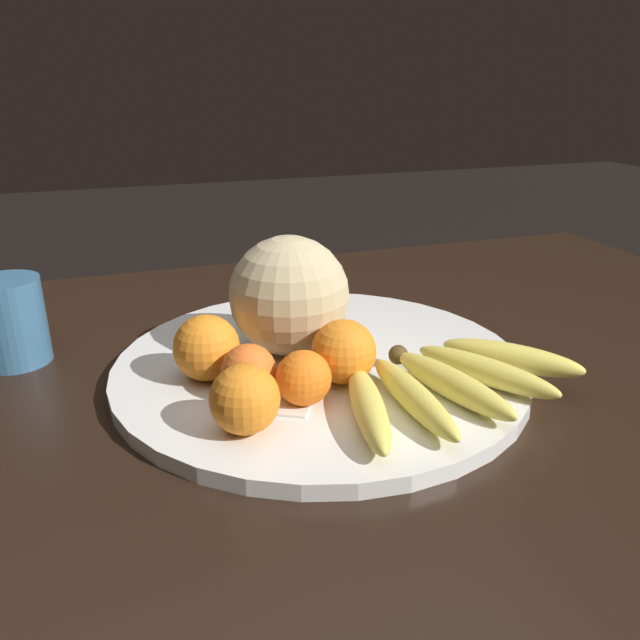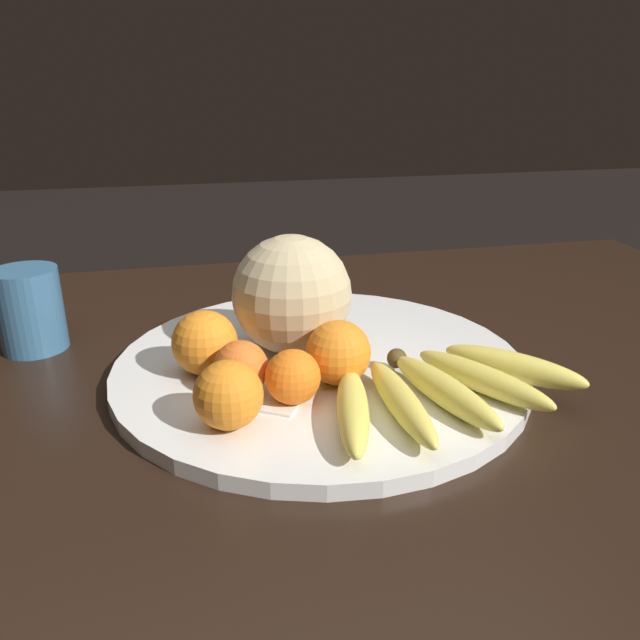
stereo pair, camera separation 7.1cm
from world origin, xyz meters
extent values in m
cube|color=black|center=(0.00, 0.00, 0.72)|extent=(1.56, 1.07, 0.04)
cube|color=black|center=(0.70, 0.45, 0.35)|extent=(0.07, 0.07, 0.70)
cylinder|color=white|center=(0.04, 0.05, 0.75)|extent=(0.48, 0.48, 0.02)
torus|color=#47382D|center=(0.04, 0.05, 0.75)|extent=(0.48, 0.48, 0.01)
sphere|color=#C6B284|center=(0.01, 0.09, 0.83)|extent=(0.14, 0.14, 0.14)
sphere|color=#473819|center=(0.12, 0.01, 0.77)|extent=(0.02, 0.02, 0.02)
ellipsoid|color=#E5D156|center=(0.04, -0.09, 0.77)|extent=(0.07, 0.16, 0.03)
ellipsoid|color=#E5D156|center=(0.09, -0.09, 0.77)|extent=(0.03, 0.17, 0.03)
ellipsoid|color=#E5D156|center=(0.14, -0.08, 0.77)|extent=(0.07, 0.17, 0.03)
ellipsoid|color=#E5D156|center=(0.19, -0.06, 0.77)|extent=(0.11, 0.16, 0.03)
ellipsoid|color=#E5D156|center=(0.23, -0.04, 0.77)|extent=(0.13, 0.14, 0.03)
sphere|color=orange|center=(-0.06, -0.01, 0.79)|extent=(0.06, 0.06, 0.06)
sphere|color=orange|center=(-0.09, 0.05, 0.79)|extent=(0.07, 0.07, 0.07)
sphere|color=orange|center=(-0.08, -0.07, 0.79)|extent=(0.07, 0.07, 0.07)
sphere|color=orange|center=(-0.01, -0.04, 0.79)|extent=(0.06, 0.06, 0.06)
sphere|color=orange|center=(0.05, -0.01, 0.79)|extent=(0.07, 0.07, 0.07)
cube|color=white|center=(-0.04, -0.04, 0.76)|extent=(0.08, 0.06, 0.00)
cylinder|color=#386689|center=(-0.30, 0.20, 0.79)|extent=(0.08, 0.08, 0.11)
camera|label=1|loc=(-0.17, -0.57, 1.07)|focal=35.00mm
camera|label=2|loc=(-0.11, -0.59, 1.07)|focal=35.00mm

